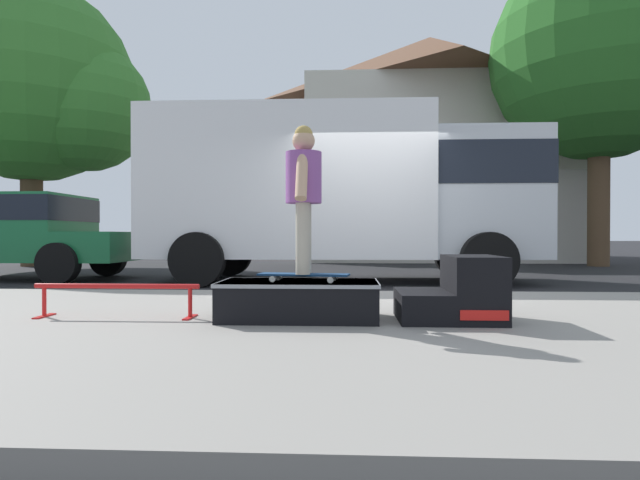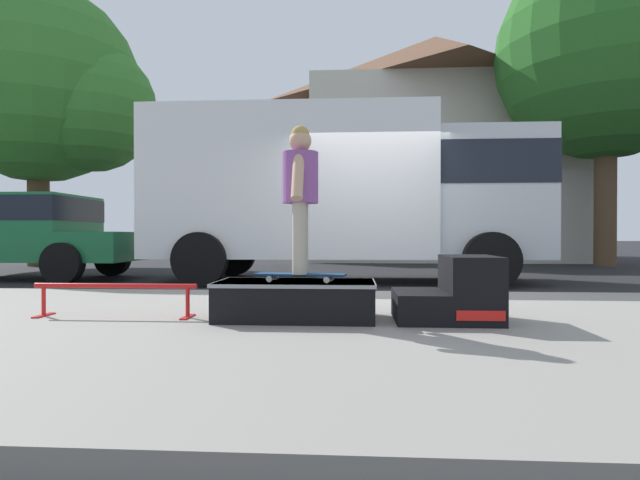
# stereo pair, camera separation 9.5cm
# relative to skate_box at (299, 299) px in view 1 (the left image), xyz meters

# --- Properties ---
(ground_plane) EXTENTS (140.00, 140.00, 0.00)m
(ground_plane) POSITION_rel_skate_box_xyz_m (0.81, 2.78, -0.30)
(ground_plane) COLOR black
(sidewalk_slab) EXTENTS (50.00, 5.00, 0.12)m
(sidewalk_slab) POSITION_rel_skate_box_xyz_m (0.81, -0.22, -0.24)
(sidewalk_slab) COLOR gray
(sidewalk_slab) RESTS_ON ground
(skate_box) EXTENTS (1.36, 0.71, 0.33)m
(skate_box) POSITION_rel_skate_box_xyz_m (0.00, 0.00, 0.00)
(skate_box) COLOR black
(skate_box) RESTS_ON sidewalk_slab
(kicker_ramp) EXTENTS (0.86, 0.72, 0.55)m
(kicker_ramp) POSITION_rel_skate_box_xyz_m (1.36, -0.00, 0.05)
(kicker_ramp) COLOR black
(kicker_ramp) RESTS_ON sidewalk_slab
(grind_rail) EXTENTS (1.48, 0.28, 0.30)m
(grind_rail) POSITION_rel_skate_box_xyz_m (-1.62, 0.01, 0.05)
(grind_rail) COLOR red
(grind_rail) RESTS_ON sidewalk_slab
(skateboard) EXTENTS (0.80, 0.31, 0.07)m
(skateboard) POSITION_rel_skate_box_xyz_m (0.04, -0.04, 0.21)
(skateboard) COLOR navy
(skateboard) RESTS_ON skate_box
(skater_kid) EXTENTS (0.31, 0.65, 1.27)m
(skater_kid) POSITION_rel_skate_box_xyz_m (0.04, -0.04, 0.97)
(skater_kid) COLOR #B7AD99
(skater_kid) RESTS_ON skateboard
(box_truck) EXTENTS (6.91, 2.63, 3.05)m
(box_truck) POSITION_rel_skate_box_xyz_m (0.35, 4.98, 1.40)
(box_truck) COLOR white
(box_truck) RESTS_ON ground
(street_tree_main) EXTENTS (5.93, 5.39, 7.71)m
(street_tree_main) POSITION_rel_skate_box_xyz_m (-7.84, 9.12, 4.55)
(street_tree_main) COLOR brown
(street_tree_main) RESTS_ON ground
(street_tree_neighbour) EXTENTS (6.36, 5.78, 8.71)m
(street_tree_neighbour) POSITION_rel_skate_box_xyz_m (7.67, 9.90, 5.35)
(street_tree_neighbour) COLOR brown
(street_tree_neighbour) RESTS_ON ground
(house_behind) EXTENTS (9.54, 8.23, 8.40)m
(house_behind) POSITION_rel_skate_box_xyz_m (3.62, 15.18, 3.94)
(house_behind) COLOR beige
(house_behind) RESTS_ON ground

